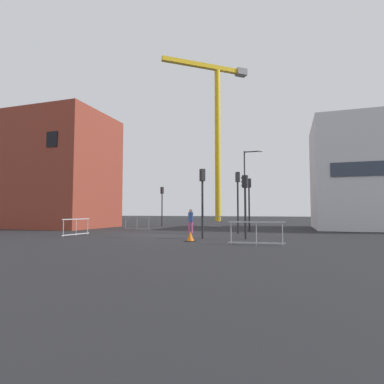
# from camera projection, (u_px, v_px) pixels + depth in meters

# --- Properties ---
(ground) EXTENTS (160.00, 160.00, 0.00)m
(ground) POSITION_uv_depth(u_px,v_px,m) (159.00, 236.00, 19.57)
(ground) COLOR black
(brick_building) EXTENTS (10.90, 7.65, 10.73)m
(brick_building) POSITION_uv_depth(u_px,v_px,m) (53.00, 172.00, 29.92)
(brick_building) COLOR brown
(brick_building) RESTS_ON ground
(construction_crane) EXTENTS (12.21, 9.85, 25.68)m
(construction_crane) POSITION_uv_depth(u_px,v_px,m) (216.00, 120.00, 50.10)
(construction_crane) COLOR gold
(construction_crane) RESTS_ON ground
(streetlamp_tall) EXTENTS (1.92, 0.24, 7.71)m
(streetlamp_tall) POSITION_uv_depth(u_px,v_px,m) (247.00, 182.00, 31.26)
(streetlamp_tall) COLOR #2D2D30
(streetlamp_tall) RESTS_ON ground
(traffic_light_median) EXTENTS (0.35, 0.39, 4.28)m
(traffic_light_median) POSITION_uv_depth(u_px,v_px,m) (238.00, 192.00, 21.40)
(traffic_light_median) COLOR #232326
(traffic_light_median) RESTS_ON ground
(traffic_light_island) EXTENTS (0.37, 0.37, 3.97)m
(traffic_light_island) POSITION_uv_depth(u_px,v_px,m) (202.00, 192.00, 17.66)
(traffic_light_island) COLOR #232326
(traffic_light_island) RESTS_ON ground
(traffic_light_far) EXTENTS (0.39, 0.34, 4.12)m
(traffic_light_far) POSITION_uv_depth(u_px,v_px,m) (162.00, 200.00, 32.52)
(traffic_light_far) COLOR #232326
(traffic_light_far) RESTS_ON ground
(traffic_light_crosswalk) EXTENTS (0.39, 0.35, 4.09)m
(traffic_light_crosswalk) POSITION_uv_depth(u_px,v_px,m) (249.00, 196.00, 23.88)
(traffic_light_crosswalk) COLOR black
(traffic_light_crosswalk) RESTS_ON ground
(traffic_light_near) EXTENTS (0.39, 0.30, 3.56)m
(traffic_light_near) POSITION_uv_depth(u_px,v_px,m) (245.00, 196.00, 17.24)
(traffic_light_near) COLOR #232326
(traffic_light_near) RESTS_ON ground
(pedestrian_walking) EXTENTS (0.34, 0.34, 1.70)m
(pedestrian_walking) POSITION_uv_depth(u_px,v_px,m) (191.00, 219.00, 21.70)
(pedestrian_walking) COLOR #D14C8C
(pedestrian_walking) RESTS_ON ground
(safety_barrier_left_run) EXTENTS (2.57, 0.41, 1.08)m
(safety_barrier_left_run) POSITION_uv_depth(u_px,v_px,m) (137.00, 223.00, 25.66)
(safety_barrier_left_run) COLOR gray
(safety_barrier_left_run) RESTS_ON ground
(safety_barrier_front) EXTENTS (2.49, 0.40, 1.08)m
(safety_barrier_front) POSITION_uv_depth(u_px,v_px,m) (209.00, 221.00, 30.51)
(safety_barrier_front) COLOR #9EA0A5
(safety_barrier_front) RESTS_ON ground
(safety_barrier_mid_span) EXTENTS (0.24, 2.35, 1.08)m
(safety_barrier_mid_span) POSITION_uv_depth(u_px,v_px,m) (76.00, 227.00, 19.41)
(safety_barrier_mid_span) COLOR #B2B5BA
(safety_barrier_mid_span) RESTS_ON ground
(safety_barrier_rear) EXTENTS (2.55, 0.28, 1.08)m
(safety_barrier_rear) POSITION_uv_depth(u_px,v_px,m) (256.00, 233.00, 14.02)
(safety_barrier_rear) COLOR #B2B5BA
(safety_barrier_rear) RESTS_ON ground
(traffic_cone_on_verge) EXTENTS (0.52, 0.52, 0.52)m
(traffic_cone_on_verge) POSITION_uv_depth(u_px,v_px,m) (190.00, 237.00, 15.82)
(traffic_cone_on_verge) COLOR black
(traffic_cone_on_verge) RESTS_ON ground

